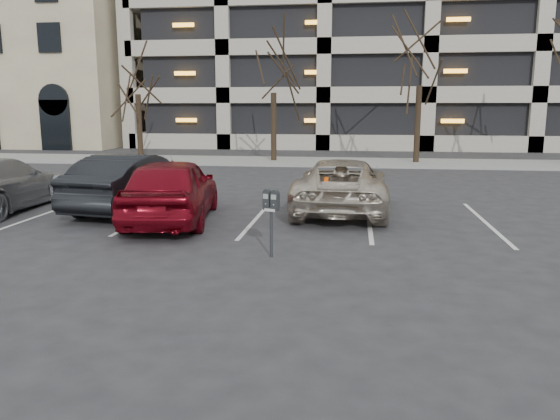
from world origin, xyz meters
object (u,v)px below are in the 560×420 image
object	(u,v)px
tree_b	(274,49)
suv_silver	(342,185)
tree_a	(136,53)
parking_meter	(271,207)
car_dark	(133,182)
car_red	(172,189)
tree_c	(422,36)

from	to	relation	value
tree_b	suv_silver	world-z (taller)	tree_b
tree_a	parking_meter	size ratio (longest dim) A/B	6.03
suv_silver	car_dark	world-z (taller)	car_dark
tree_b	suv_silver	xyz separation A→B (m)	(3.69, -12.68, -4.82)
tree_a	car_dark	bearing A→B (deg)	-68.91
car_dark	suv_silver	bearing A→B (deg)	-166.26
parking_meter	car_dark	xyz separation A→B (m)	(-4.40, 4.20, -0.20)
tree_a	car_red	bearing A→B (deg)	-65.55
tree_b	suv_silver	size ratio (longest dim) A/B	1.50
tree_b	tree_c	distance (m)	7.02
tree_b	car_red	bearing A→B (deg)	-91.43
tree_a	tree_c	xyz separation A→B (m)	(14.00, 0.00, 0.59)
car_red	tree_c	bearing A→B (deg)	-125.07
suv_silver	tree_c	bearing A→B (deg)	-103.71
suv_silver	tree_b	bearing A→B (deg)	-72.86
tree_a	parking_meter	bearing A→B (deg)	-61.39
tree_a	suv_silver	distance (m)	17.25
tree_a	tree_b	distance (m)	7.00
tree_a	tree_c	world-z (taller)	tree_c
tree_a	car_red	distance (m)	16.69
tree_c	parking_meter	distance (m)	18.70
suv_silver	car_red	world-z (taller)	car_red
tree_b	car_red	xyz separation A→B (m)	(-0.37, -14.59, -4.73)
tree_c	car_dark	xyz separation A→B (m)	(-8.90, -13.22, -5.27)
car_dark	tree_b	bearing A→B (deg)	-89.95
suv_silver	car_dark	bearing A→B (deg)	6.44
tree_a	car_red	world-z (taller)	tree_a
tree_a	tree_b	xyz separation A→B (m)	(7.00, 0.00, 0.08)
parking_meter	car_dark	bearing A→B (deg)	158.35
tree_b	car_dark	distance (m)	14.18
suv_silver	car_red	distance (m)	4.48
tree_b	parking_meter	distance (m)	18.19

